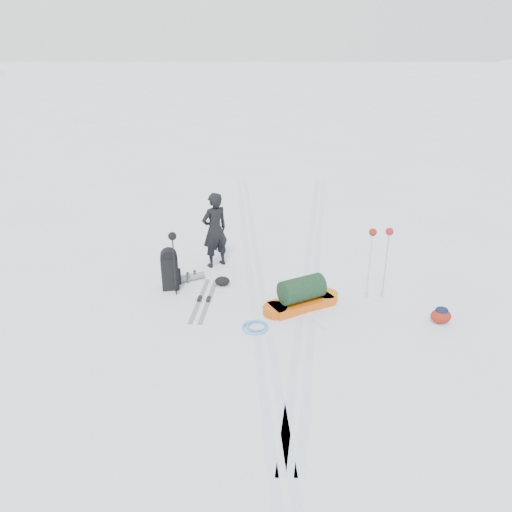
% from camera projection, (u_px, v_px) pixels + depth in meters
% --- Properties ---
extents(ground, '(200.00, 200.00, 0.00)m').
position_uv_depth(ground, '(257.00, 292.00, 10.74)').
color(ground, white).
rests_on(ground, ground).
extents(ski_tracks, '(3.38, 17.97, 0.01)m').
position_uv_depth(ski_tracks, '(284.00, 275.00, 11.53)').
color(ski_tracks, silver).
rests_on(ski_tracks, ground).
extents(skier, '(0.79, 0.74, 1.81)m').
position_uv_depth(skier, '(215.00, 230.00, 11.64)').
color(skier, black).
rests_on(skier, ground).
extents(pulk_sled, '(1.75, 1.25, 0.66)m').
position_uv_depth(pulk_sled, '(301.00, 296.00, 10.07)').
color(pulk_sled, '#E0570D').
rests_on(pulk_sled, ground).
extents(expedition_rucksack, '(0.90, 0.76, 0.93)m').
position_uv_depth(expedition_rucksack, '(173.00, 270.00, 10.79)').
color(expedition_rucksack, black).
rests_on(expedition_rucksack, ground).
extents(ski_poles_black, '(0.17, 0.21, 1.42)m').
position_uv_depth(ski_poles_black, '(173.00, 244.00, 10.22)').
color(ski_poles_black, black).
rests_on(ski_poles_black, ground).
extents(ski_poles_silver, '(0.50, 0.20, 1.56)m').
position_uv_depth(ski_poles_silver, '(380.00, 240.00, 10.00)').
color(ski_poles_silver, silver).
rests_on(ski_poles_silver, ground).
extents(touring_skis_grey, '(0.45, 1.91, 0.07)m').
position_uv_depth(touring_skis_grey, '(204.00, 300.00, 10.41)').
color(touring_skis_grey, '#95979D').
rests_on(touring_skis_grey, ground).
extents(touring_skis_white, '(1.25, 1.56, 0.06)m').
position_uv_depth(touring_skis_white, '(298.00, 309.00, 10.07)').
color(touring_skis_white, silver).
rests_on(touring_skis_white, ground).
extents(rope_coil, '(0.66, 0.66, 0.06)m').
position_uv_depth(rope_coil, '(256.00, 327.00, 9.42)').
color(rope_coil, '#56ADD1').
rests_on(rope_coil, ground).
extents(small_daypack, '(0.46, 0.40, 0.34)m').
position_uv_depth(small_daypack, '(441.00, 315.00, 9.55)').
color(small_daypack, maroon).
rests_on(small_daypack, ground).
extents(thermos_pair, '(0.20, 0.20, 0.26)m').
position_uv_depth(thermos_pair, '(191.00, 277.00, 11.17)').
color(thermos_pair, '#58595F').
rests_on(thermos_pair, ground).
extents(stuff_sack, '(0.38, 0.32, 0.20)m').
position_uv_depth(stuff_sack, '(222.00, 281.00, 11.01)').
color(stuff_sack, black).
rests_on(stuff_sack, ground).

